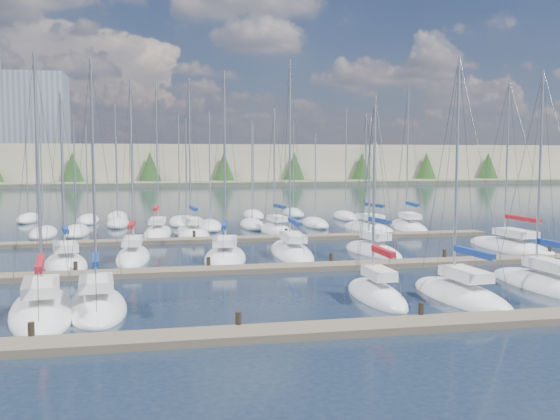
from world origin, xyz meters
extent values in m
plane|color=#1C2839|center=(0.00, 60.00, 0.00)|extent=(400.00, 400.00, 0.00)
cube|color=#6B5E4C|center=(0.00, 2.00, 0.15)|extent=(44.00, 1.80, 0.35)
cylinder|color=#2D261C|center=(-12.00, 2.90, 0.30)|extent=(0.26, 0.26, 1.10)
cylinder|color=#2D261C|center=(-4.00, 2.90, 0.30)|extent=(0.26, 0.26, 1.10)
cylinder|color=#2D261C|center=(4.00, 2.90, 0.30)|extent=(0.26, 0.26, 1.10)
cube|color=#6B5E4C|center=(0.00, 16.00, 0.15)|extent=(44.00, 1.80, 0.35)
cylinder|color=#2D261C|center=(-12.00, 16.90, 0.30)|extent=(0.26, 0.26, 1.10)
cylinder|color=#2D261C|center=(-4.00, 16.90, 0.30)|extent=(0.26, 0.26, 1.10)
cylinder|color=#2D261C|center=(4.00, 16.90, 0.30)|extent=(0.26, 0.26, 1.10)
cylinder|color=#2D261C|center=(12.00, 16.90, 0.30)|extent=(0.26, 0.26, 1.10)
cylinder|color=#2D261C|center=(20.00, 16.90, 0.30)|extent=(0.26, 0.26, 1.10)
cube|color=#6B5E4C|center=(0.00, 30.00, 0.15)|extent=(44.00, 1.80, 0.35)
cylinder|color=#2D261C|center=(-12.00, 30.90, 0.30)|extent=(0.26, 0.26, 1.10)
cylinder|color=#2D261C|center=(-4.00, 30.90, 0.30)|extent=(0.26, 0.26, 1.10)
cylinder|color=#2D261C|center=(4.00, 30.90, 0.30)|extent=(0.26, 0.26, 1.10)
cylinder|color=#2D261C|center=(12.00, 30.90, 0.30)|extent=(0.26, 0.26, 1.10)
cylinder|color=#2D261C|center=(20.00, 30.90, 0.30)|extent=(0.26, 0.26, 1.10)
ellipsoid|color=white|center=(-8.78, 22.22, 0.05)|extent=(2.55, 8.11, 1.60)
cube|color=silver|center=(-8.80, 21.82, 1.35)|extent=(1.35, 2.86, 0.50)
cylinder|color=#9EA0A5|center=(-8.76, 22.86, 6.80)|extent=(0.14, 0.14, 11.40)
cylinder|color=#9EA0A5|center=(-8.82, 21.18, 2.40)|extent=(0.22, 3.38, 0.10)
cube|color=maroon|center=(-8.82, 21.18, 2.52)|extent=(0.41, 3.12, 0.30)
ellipsoid|color=white|center=(2.50, 22.06, 0.05)|extent=(3.18, 10.08, 1.60)
cube|color=silver|center=(2.48, 21.57, 1.35)|extent=(1.65, 3.55, 0.50)
cylinder|color=#9EA0A5|center=(2.54, 22.86, 7.62)|extent=(0.14, 0.14, 13.05)
cylinder|color=#9EA0A5|center=(2.44, 20.77, 2.40)|extent=(0.30, 4.18, 0.10)
cube|color=navy|center=(2.44, 20.77, 2.52)|extent=(0.48, 3.86, 0.30)
ellipsoid|color=white|center=(-12.39, 7.63, 0.05)|extent=(4.09, 9.49, 1.60)
cube|color=black|center=(-12.39, 7.63, 0.05)|extent=(2.07, 4.57, 0.12)
cube|color=silver|center=(-12.33, 7.17, 1.35)|extent=(1.99, 3.40, 0.50)
cylinder|color=#9EA0A5|center=(-12.50, 8.36, 6.47)|extent=(0.14, 0.14, 10.75)
cylinder|color=#9EA0A5|center=(-12.23, 6.44, 2.40)|extent=(0.63, 3.84, 0.10)
cube|color=maroon|center=(-12.23, 6.44, 2.52)|extent=(0.79, 3.56, 0.30)
ellipsoid|color=white|center=(-12.99, 20.12, 0.05)|extent=(3.93, 7.40, 1.60)
cube|color=silver|center=(-12.93, 19.77, 1.35)|extent=(1.90, 2.69, 0.50)
cylinder|color=#9EA0A5|center=(-13.09, 20.67, 6.19)|extent=(0.14, 0.14, 10.18)
cylinder|color=#9EA0A5|center=(-12.82, 19.22, 2.40)|extent=(0.64, 2.92, 0.10)
cube|color=navy|center=(-12.82, 19.22, 2.52)|extent=(0.80, 2.72, 0.30)
ellipsoid|color=white|center=(8.49, 21.39, 0.05)|extent=(3.64, 7.40, 1.60)
cube|color=black|center=(8.49, 21.39, 0.05)|extent=(1.84, 3.57, 0.12)
cube|color=silver|center=(8.56, 21.04, 1.35)|extent=(1.73, 2.68, 0.50)
cylinder|color=#9EA0A5|center=(8.38, 21.95, 5.70)|extent=(0.14, 0.14, 9.19)
cylinder|color=#9EA0A5|center=(8.67, 20.49, 2.40)|extent=(0.67, 2.94, 0.10)
cube|color=navy|center=(8.67, 20.49, 2.52)|extent=(0.82, 2.75, 0.30)
ellipsoid|color=white|center=(12.97, 34.88, 0.05)|extent=(4.37, 8.61, 1.60)
cube|color=silver|center=(13.05, 34.48, 1.35)|extent=(2.10, 3.12, 0.50)
cylinder|color=#9EA0A5|center=(12.85, 35.53, 6.15)|extent=(0.14, 0.14, 10.11)
cylinder|color=#9EA0A5|center=(13.17, 33.83, 2.40)|extent=(0.74, 3.41, 0.10)
cube|color=navy|center=(13.17, 33.83, 2.52)|extent=(0.88, 3.18, 0.30)
ellipsoid|color=white|center=(13.49, 8.01, 0.05)|extent=(2.96, 8.87, 1.60)
cube|color=black|center=(13.49, 8.01, 0.05)|extent=(1.52, 4.26, 0.12)
cube|color=silver|center=(13.52, 7.58, 1.35)|extent=(1.52, 3.13, 0.50)
cylinder|color=#9EA0A5|center=(13.45, 8.71, 6.44)|extent=(0.14, 0.14, 10.69)
cylinder|color=#9EA0A5|center=(13.56, 6.88, 2.40)|extent=(0.32, 3.67, 0.10)
cube|color=navy|center=(13.56, 6.88, 2.52)|extent=(0.50, 3.39, 0.30)
ellipsoid|color=white|center=(19.52, 21.00, 0.05)|extent=(3.82, 10.22, 1.60)
cube|color=silver|center=(19.56, 20.50, 1.35)|extent=(1.96, 3.62, 0.50)
cylinder|color=#9EA0A5|center=(19.46, 21.80, 7.02)|extent=(0.14, 0.14, 11.84)
cylinder|color=#9EA0A5|center=(19.61, 19.70, 2.40)|extent=(0.41, 4.20, 0.10)
cube|color=maroon|center=(19.61, 19.70, 2.52)|extent=(0.58, 3.88, 0.30)
ellipsoid|color=white|center=(7.78, 6.55, 0.05)|extent=(3.27, 8.26, 1.60)
cube|color=silver|center=(7.81, 6.15, 1.35)|extent=(1.66, 2.94, 0.50)
cylinder|color=#9EA0A5|center=(7.72, 7.20, 6.63)|extent=(0.14, 0.14, 11.06)
cylinder|color=#9EA0A5|center=(7.87, 5.51, 2.40)|extent=(0.39, 3.39, 0.10)
cube|color=navy|center=(7.87, 5.51, 2.52)|extent=(0.56, 3.13, 0.30)
ellipsoid|color=white|center=(3.64, 7.49, 0.05)|extent=(2.14, 6.49, 1.60)
cube|color=maroon|center=(3.64, 7.49, 0.05)|extent=(1.11, 3.12, 0.12)
cube|color=silver|center=(3.65, 7.16, 1.35)|extent=(1.15, 2.28, 0.50)
cylinder|color=#9EA0A5|center=(3.63, 8.00, 5.66)|extent=(0.14, 0.14, 9.13)
cylinder|color=#9EA0A5|center=(3.66, 6.65, 2.40)|extent=(0.15, 2.71, 0.10)
cube|color=maroon|center=(3.66, 6.65, 2.52)|extent=(0.35, 2.50, 0.30)
ellipsoid|color=white|center=(3.96, 35.19, 0.05)|extent=(3.39, 7.42, 1.60)
cube|color=maroon|center=(3.96, 35.19, 0.05)|extent=(1.72, 3.57, 0.12)
cube|color=silver|center=(4.01, 34.83, 1.35)|extent=(1.66, 2.66, 0.50)
cylinder|color=#9EA0A5|center=(3.88, 35.75, 6.35)|extent=(0.14, 0.14, 10.50)
cylinder|color=#9EA0A5|center=(4.09, 34.27, 2.40)|extent=(0.53, 2.99, 0.10)
cube|color=navy|center=(4.09, 34.27, 2.52)|extent=(0.69, 2.78, 0.30)
ellipsoid|color=white|center=(-2.50, 20.79, 0.05)|extent=(4.05, 8.53, 1.60)
cube|color=maroon|center=(-2.50, 20.79, 0.05)|extent=(2.06, 4.11, 0.12)
cube|color=silver|center=(-2.56, 20.38, 1.35)|extent=(1.98, 3.07, 0.50)
cylinder|color=#9EA0A5|center=(-2.40, 21.44, 7.05)|extent=(0.14, 0.14, 11.91)
cylinder|color=#9EA0A5|center=(-2.66, 19.73, 2.40)|extent=(0.61, 3.42, 0.10)
cube|color=navy|center=(-2.66, 19.73, 2.52)|extent=(0.77, 3.18, 0.30)
ellipsoid|color=white|center=(-3.96, 34.55, 0.05)|extent=(3.68, 8.21, 1.60)
cube|color=silver|center=(-3.92, 34.15, 1.35)|extent=(1.86, 2.93, 0.50)
cylinder|color=#9EA0A5|center=(-4.02, 35.18, 7.60)|extent=(0.14, 0.14, 13.01)
cylinder|color=#9EA0A5|center=(-3.86, 33.52, 2.40)|extent=(0.44, 3.34, 0.10)
cube|color=navy|center=(-3.86, 33.52, 2.52)|extent=(0.61, 3.09, 0.30)
ellipsoid|color=white|center=(-10.01, 7.87, 0.05)|extent=(3.36, 7.53, 1.60)
cube|color=silver|center=(-9.98, 7.51, 1.35)|extent=(1.72, 2.68, 0.50)
cylinder|color=#9EA0A5|center=(-10.06, 8.46, 6.37)|extent=(0.14, 0.14, 10.53)
cylinder|color=#9EA0A5|center=(-9.93, 6.93, 2.40)|extent=(0.37, 3.07, 0.10)
cube|color=navy|center=(-9.93, 6.93, 2.52)|extent=(0.54, 2.84, 0.30)
ellipsoid|color=white|center=(17.29, 35.38, 0.05)|extent=(3.79, 9.54, 1.60)
cube|color=black|center=(17.29, 35.38, 0.05)|extent=(1.93, 4.59, 0.12)
cube|color=silver|center=(17.23, 34.92, 1.35)|extent=(1.86, 3.40, 0.50)
cylinder|color=#9EA0A5|center=(17.38, 36.12, 7.68)|extent=(0.14, 0.14, 13.16)
cylinder|color=#9EA0A5|center=(17.15, 34.18, 2.40)|extent=(0.56, 3.89, 0.10)
cube|color=navy|center=(17.15, 34.18, 2.52)|extent=(0.72, 3.60, 0.30)
ellipsoid|color=white|center=(-6.99, 35.42, 0.05)|extent=(3.23, 8.30, 1.60)
cube|color=black|center=(-6.99, 35.42, 0.05)|extent=(1.65, 3.99, 0.12)
cube|color=silver|center=(-7.03, 35.02, 1.35)|extent=(1.62, 2.95, 0.50)
cylinder|color=#9EA0A5|center=(-6.92, 36.06, 7.47)|extent=(0.14, 0.14, 12.74)
cylinder|color=#9EA0A5|center=(-7.09, 34.37, 2.40)|extent=(0.43, 3.40, 0.10)
cube|color=maroon|center=(-7.09, 34.37, 2.52)|extent=(0.60, 3.14, 0.30)
cylinder|color=#9EA0A5|center=(-20.75, 49.89, 6.50)|extent=(0.12, 0.12, 11.20)
ellipsoid|color=white|center=(-20.75, 49.89, 0.25)|extent=(2.20, 6.40, 1.40)
cylinder|color=#9EA0A5|center=(-3.94, 43.45, 5.97)|extent=(0.12, 0.12, 10.14)
ellipsoid|color=white|center=(-3.94, 43.45, 0.25)|extent=(2.20, 6.40, 1.40)
cylinder|color=#9EA0A5|center=(-4.68, 43.24, 6.14)|extent=(0.12, 0.12, 10.49)
ellipsoid|color=white|center=(-4.68, 43.24, 0.25)|extent=(2.20, 6.40, 1.40)
cylinder|color=#9EA0A5|center=(9.07, 50.53, 5.93)|extent=(0.12, 0.12, 10.06)
ellipsoid|color=white|center=(9.07, 50.53, 0.25)|extent=(2.20, 6.40, 1.40)
cylinder|color=#9EA0A5|center=(-14.23, 47.33, 5.60)|extent=(0.12, 0.12, 9.39)
ellipsoid|color=white|center=(-14.23, 47.33, 0.25)|extent=(2.20, 6.40, 1.40)
cylinder|color=#9EA0A5|center=(-16.97, 36.19, 5.83)|extent=(0.12, 0.12, 9.85)
ellipsoid|color=white|center=(-16.97, 36.19, 0.25)|extent=(2.20, 6.40, 1.40)
cylinder|color=#9EA0A5|center=(-14.23, 36.83, 5.55)|extent=(0.12, 0.12, 9.30)
ellipsoid|color=white|center=(-14.23, 36.83, 0.25)|extent=(2.20, 6.40, 1.40)
cylinder|color=#9EA0A5|center=(13.97, 45.41, 6.74)|extent=(0.12, 0.12, 11.68)
ellipsoid|color=white|center=(13.97, 45.41, 0.25)|extent=(2.20, 6.40, 1.40)
cylinder|color=#9EA0A5|center=(2.31, 39.32, 5.78)|extent=(0.12, 0.12, 9.76)
ellipsoid|color=white|center=(2.31, 39.32, 0.25)|extent=(2.20, 6.40, 1.40)
cylinder|color=#9EA0A5|center=(-11.34, 49.91, 6.87)|extent=(0.12, 0.12, 11.95)
ellipsoid|color=white|center=(-11.34, 49.91, 0.25)|extent=(2.20, 6.40, 1.40)
cylinder|color=#9EA0A5|center=(8.76, 39.06, 5.13)|extent=(0.12, 0.12, 8.46)
ellipsoid|color=white|center=(8.76, 39.06, 0.25)|extent=(2.20, 6.40, 1.40)
cylinder|color=#9EA0A5|center=(-10.91, 43.47, 4.96)|extent=(0.12, 0.12, 8.12)
ellipsoid|color=white|center=(-10.91, 43.47, 0.25)|extent=(2.20, 6.40, 1.40)
cylinder|color=#9EA0A5|center=(4.00, 49.08, 5.90)|extent=(0.12, 0.12, 10.00)
ellipsoid|color=white|center=(4.00, 49.08, 0.25)|extent=(2.20, 6.40, 1.40)
cylinder|color=#9EA0A5|center=(-1.89, 38.97, 6.17)|extent=(0.12, 0.12, 10.54)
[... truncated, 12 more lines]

